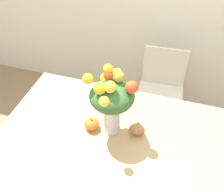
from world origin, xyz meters
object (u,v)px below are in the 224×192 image
(flower_vase, at_px, (112,99))
(pumpkin, at_px, (92,124))
(dining_chair_near_window, at_px, (160,92))
(turkey_figurine, at_px, (137,128))

(flower_vase, bearing_deg, pumpkin, -168.29)
(flower_vase, relative_size, dining_chair_near_window, 0.56)
(pumpkin, height_order, dining_chair_near_window, dining_chair_near_window)
(flower_vase, distance_m, dining_chair_near_window, 1.02)
(flower_vase, distance_m, pumpkin, 0.28)
(dining_chair_near_window, bearing_deg, turkey_figurine, -98.49)
(pumpkin, bearing_deg, flower_vase, 11.71)
(dining_chair_near_window, bearing_deg, pumpkin, -117.60)
(pumpkin, distance_m, turkey_figurine, 0.31)
(turkey_figurine, height_order, dining_chair_near_window, dining_chair_near_window)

